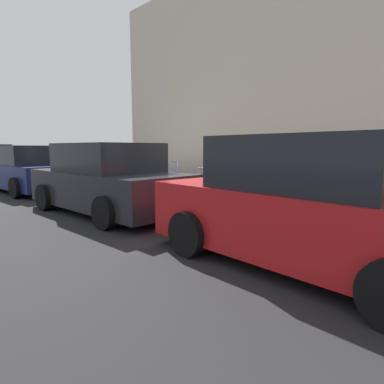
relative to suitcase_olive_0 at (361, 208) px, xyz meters
The scene contains 20 objects.
ground_plane 3.67m from the suitcase_olive_0, 11.65° to the left, with size 40.00×40.00×0.00m, color black.
sidewalk_curb 4.00m from the suitcase_olive_0, 26.34° to the right, with size 18.00×5.00×0.14m, color #ADA89E.
building_facade_sidewalk_side 9.38m from the suitcase_olive_0, 64.46° to the right, with size 24.00×3.00×9.73m, color #B2A893.
suitcase_olive_0 is the anchor object (origin of this frame).
suitcase_teal_1 0.54m from the suitcase_olive_0, 12.12° to the left, with size 0.36×0.28×0.88m.
suitcase_navy_2 1.02m from the suitcase_olive_0, ahead, with size 0.41×0.24×0.82m.
suitcase_maroon_3 1.55m from the suitcase_olive_0, ahead, with size 0.43×0.26×0.86m.
suitcase_black_4 2.12m from the suitcase_olive_0, ahead, with size 0.48×0.25×0.87m.
suitcase_red_5 2.70m from the suitcase_olive_0, ahead, with size 0.47×0.24×0.90m.
suitcase_silver_6 3.26m from the suitcase_olive_0, ahead, with size 0.43×0.22×0.80m.
suitcase_olive_7 3.83m from the suitcase_olive_0, ahead, with size 0.50×0.28×0.87m.
suitcase_teal_8 4.43m from the suitcase_olive_0, ahead, with size 0.49×0.21×0.67m.
suitcase_navy_9 4.97m from the suitcase_olive_0, ahead, with size 0.36×0.22×1.03m.
suitcase_maroon_10 5.50m from the suitcase_olive_0, ahead, with size 0.48×0.24×0.86m.
suitcase_black_11 6.03m from the suitcase_olive_0, ahead, with size 0.38×0.26×0.56m.
fire_hydrant 6.77m from the suitcase_olive_0, ahead, with size 0.39×0.21×0.74m.
bollard_post 7.55m from the suitcase_olive_0, ahead, with size 0.12×0.12×0.91m, color #333338.
parked_car_red_0 2.30m from the suitcase_olive_0, 91.69° to the left, with size 4.29×2.26×1.68m.
parked_car_charcoal_1 5.34m from the suitcase_olive_0, 25.21° to the left, with size 4.44×2.17×1.63m.
parked_car_navy_2 10.29m from the suitcase_olive_0, 12.75° to the left, with size 4.33×2.26×1.59m.
Camera 1 is at (-5.44, 5.51, 1.53)m, focal length 30.22 mm.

